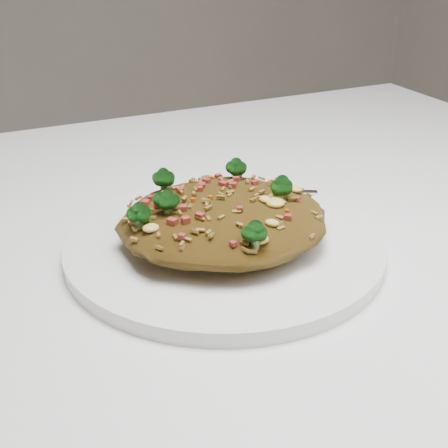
{
  "coord_description": "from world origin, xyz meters",
  "views": [
    {
      "loc": [
        -0.18,
        -0.52,
        1.04
      ],
      "look_at": [
        0.04,
        -0.06,
        0.78
      ],
      "focal_mm": 50.0,
      "sensor_mm": 36.0,
      "label": 1
    }
  ],
  "objects_px": {
    "fried_rice": "(223,212)",
    "fork": "(250,191)",
    "dining_table": "(168,309)",
    "plate": "(224,245)"
  },
  "relations": [
    {
      "from": "fried_rice",
      "to": "fork",
      "type": "xyz_separation_m",
      "value": [
        0.07,
        0.08,
        -0.03
      ]
    },
    {
      "from": "dining_table",
      "to": "plate",
      "type": "bearing_deg",
      "value": -57.09
    },
    {
      "from": "dining_table",
      "to": "plate",
      "type": "xyz_separation_m",
      "value": [
        0.04,
        -0.06,
        0.1
      ]
    },
    {
      "from": "dining_table",
      "to": "fork",
      "type": "relative_size",
      "value": 7.97
    },
    {
      "from": "dining_table",
      "to": "plate",
      "type": "relative_size",
      "value": 4.05
    },
    {
      "from": "fork",
      "to": "dining_table",
      "type": "bearing_deg",
      "value": -139.03
    },
    {
      "from": "plate",
      "to": "fork",
      "type": "xyz_separation_m",
      "value": [
        0.07,
        0.08,
        0.01
      ]
    },
    {
      "from": "fried_rice",
      "to": "dining_table",
      "type": "bearing_deg",
      "value": 122.68
    },
    {
      "from": "dining_table",
      "to": "fork",
      "type": "xyz_separation_m",
      "value": [
        0.11,
        0.03,
        0.11
      ]
    },
    {
      "from": "fork",
      "to": "plate",
      "type": "bearing_deg",
      "value": -102.15
    }
  ]
}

